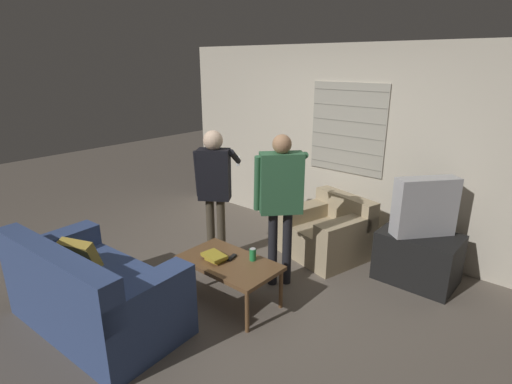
% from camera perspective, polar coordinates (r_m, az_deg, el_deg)
% --- Properties ---
extents(ground_plane, '(16.00, 16.00, 0.00)m').
position_cam_1_polar(ground_plane, '(4.39, -3.45, -14.01)').
color(ground_plane, '#665B51').
extents(wall_back, '(5.20, 0.08, 2.55)m').
position_cam_1_polar(wall_back, '(5.45, 11.40, 6.71)').
color(wall_back, beige).
rests_on(wall_back, ground_plane).
extents(couch_blue, '(1.72, 0.99, 0.89)m').
position_cam_1_polar(couch_blue, '(4.01, -22.36, -13.18)').
color(couch_blue, '#384C7F').
rests_on(couch_blue, ground_plane).
extents(armchair_beige, '(1.08, 1.04, 0.74)m').
position_cam_1_polar(armchair_beige, '(5.09, 10.33, -5.66)').
color(armchair_beige, tan).
rests_on(armchair_beige, ground_plane).
extents(coffee_table, '(1.00, 0.58, 0.45)m').
position_cam_1_polar(coffee_table, '(4.03, -3.87, -10.36)').
color(coffee_table, brown).
rests_on(coffee_table, ground_plane).
extents(tv_stand, '(0.82, 0.58, 0.56)m').
position_cam_1_polar(tv_stand, '(4.79, 22.11, -8.64)').
color(tv_stand, black).
rests_on(tv_stand, ground_plane).
extents(tv, '(0.58, 0.64, 0.63)m').
position_cam_1_polar(tv, '(4.57, 22.97, -1.93)').
color(tv, '#B2B2B7').
rests_on(tv, tv_stand).
extents(person_left_standing, '(0.47, 0.77, 1.60)m').
position_cam_1_polar(person_left_standing, '(4.67, -5.94, 1.61)').
color(person_left_standing, '#4C4233').
rests_on(person_left_standing, ground_plane).
extents(person_right_standing, '(0.51, 0.82, 1.65)m').
position_cam_1_polar(person_right_standing, '(4.11, 3.56, -0.08)').
color(person_right_standing, black).
rests_on(person_right_standing, ground_plane).
extents(book_stack, '(0.26, 0.20, 0.07)m').
position_cam_1_polar(book_stack, '(4.02, -5.91, -9.20)').
color(book_stack, gold).
rests_on(book_stack, coffee_table).
extents(soda_can, '(0.07, 0.07, 0.13)m').
position_cam_1_polar(soda_can, '(3.99, -0.47, -8.91)').
color(soda_can, '#238E47').
rests_on(soda_can, coffee_table).
extents(spare_remote, '(0.07, 0.14, 0.02)m').
position_cam_1_polar(spare_remote, '(4.05, -3.48, -9.32)').
color(spare_remote, black).
rests_on(spare_remote, coffee_table).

